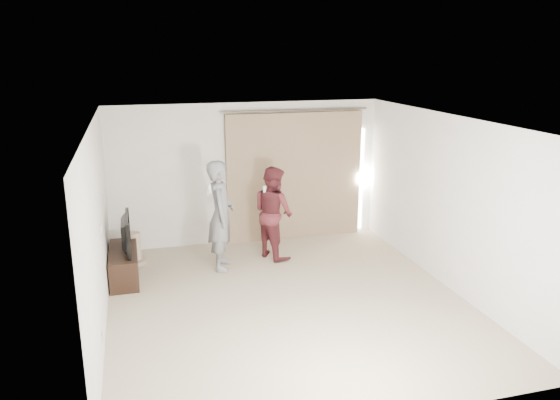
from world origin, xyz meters
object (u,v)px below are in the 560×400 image
(tv_console, at_px, (124,264))
(person_man, at_px, (221,215))
(tv, at_px, (121,234))
(person_woman, at_px, (273,212))

(tv_console, xyz_separation_m, person_man, (1.57, 0.05, 0.67))
(tv, distance_m, person_woman, 2.54)
(person_man, relative_size, person_woman, 1.13)
(tv_console, distance_m, person_woman, 2.60)
(person_woman, bearing_deg, tv, -172.78)
(tv_console, bearing_deg, person_man, 1.73)
(tv_console, height_order, person_man, person_man)
(tv, relative_size, person_man, 0.53)
(person_man, bearing_deg, tv_console, -178.27)
(tv, bearing_deg, person_woman, -82.74)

